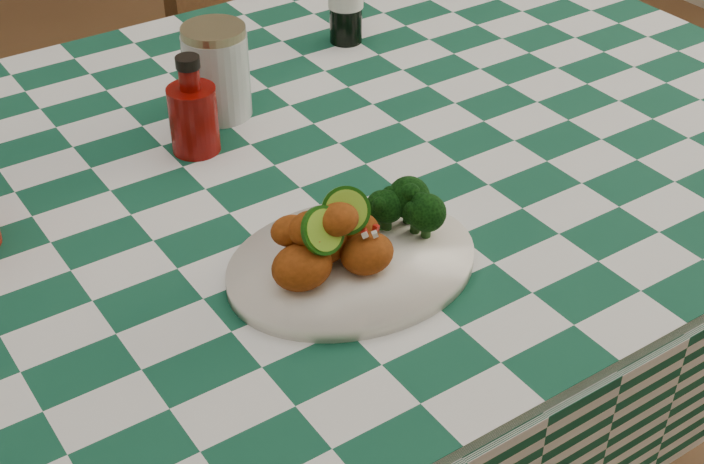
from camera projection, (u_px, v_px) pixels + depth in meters
dining_table at (286, 378)px, 1.53m from camera, size 1.66×1.06×0.79m
plate at (352, 265)px, 1.11m from camera, size 0.32×0.26×0.02m
fried_chicken_pile at (334, 236)px, 1.07m from camera, size 0.13×0.09×0.08m
broccoli_side at (402, 211)px, 1.13m from camera, size 0.08×0.08×0.06m
ketchup_bottle at (192, 105)px, 1.29m from camera, size 0.09×0.09×0.14m
mason_jar at (217, 71)px, 1.38m from camera, size 0.11×0.11×0.13m
wooden_chair_right at (293, 102)px, 2.23m from camera, size 0.50×0.51×0.82m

